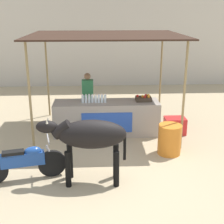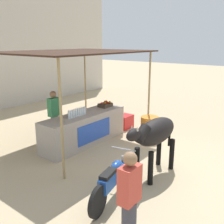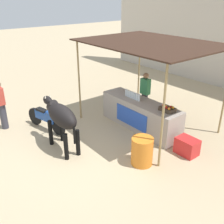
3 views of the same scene
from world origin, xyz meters
TOP-DOWN VIEW (x-y plane):
  - ground_plane at (0.00, 0.00)m, footprint 60.00×60.00m
  - building_wall_far at (0.00, 8.44)m, footprint 16.00×0.50m
  - stall_counter at (0.00, 2.20)m, footprint 3.00×0.82m
  - stall_awning at (0.00, 2.50)m, footprint 4.20×3.20m
  - water_bottle_row at (-0.35, 2.15)m, footprint 0.70×0.07m
  - fruit_crate at (1.07, 2.25)m, footprint 0.44×0.32m
  - vendor_behind_counter at (-0.54, 2.95)m, footprint 0.34×0.22m
  - cooler_box at (1.99, 2.10)m, footprint 0.60×0.44m
  - water_barrel at (1.53, 0.79)m, footprint 0.58×0.58m
  - cow at (-0.45, -0.47)m, footprint 1.83×0.57m
  - motorcycle_parked at (-1.83, -0.31)m, footprint 1.77×0.62m

SIDE VIEW (x-z plane):
  - ground_plane at x=0.00m, z-range 0.00..0.00m
  - cooler_box at x=1.99m, z-range 0.00..0.48m
  - water_barrel at x=1.53m, z-range 0.00..0.76m
  - motorcycle_parked at x=-1.83m, z-range -0.02..0.88m
  - stall_counter at x=0.00m, z-range 0.00..0.96m
  - vendor_behind_counter at x=-0.54m, z-range 0.02..1.67m
  - cow at x=-0.45m, z-range 0.32..1.75m
  - fruit_crate at x=1.07m, z-range 0.94..1.13m
  - water_bottle_row at x=-0.35m, z-range 0.95..1.20m
  - stall_awning at x=0.00m, z-range 1.29..4.10m
  - building_wall_far at x=0.00m, z-range 0.00..6.10m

